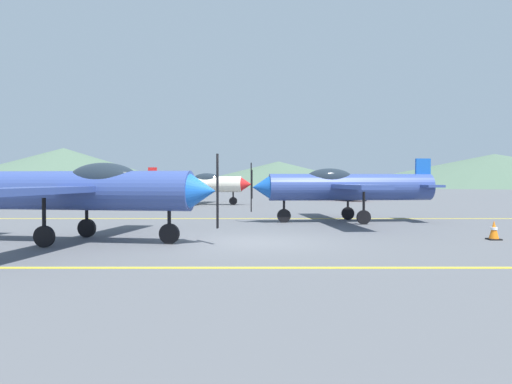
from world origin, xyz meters
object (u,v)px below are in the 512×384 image
airplane_mid (345,186)px  airplane_far (200,184)px  airplane_near (85,189)px  car_sedan (347,191)px  traffic_cone_front (496,230)px

airplane_mid → airplane_far: bearing=119.0°
airplane_mid → airplane_far: same height
airplane_near → car_sedan: bearing=65.2°
airplane_mid → car_sedan: size_ratio=1.97×
airplane_far → car_sedan: bearing=29.8°
airplane_near → airplane_mid: (8.74, 6.60, 0.00)m
car_sedan → traffic_cone_front: car_sedan is taller
airplane_near → airplane_far: bearing=87.8°
car_sedan → traffic_cone_front: 27.26m
airplane_far → car_sedan: airplane_far is taller
airplane_mid → car_sedan: bearing=79.1°
airplane_far → airplane_mid: bearing=-61.0°
airplane_near → car_sedan: size_ratio=1.97×
airplane_near → traffic_cone_front: 12.22m
traffic_cone_front → car_sedan: bearing=88.6°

